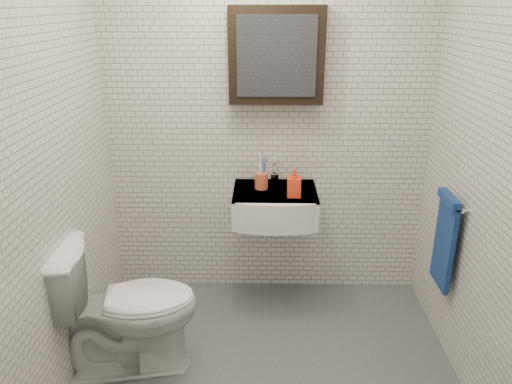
% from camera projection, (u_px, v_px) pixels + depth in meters
% --- Properties ---
extents(ground, '(2.20, 2.00, 0.01)m').
position_uv_depth(ground, '(267.00, 375.00, 2.87)').
color(ground, '#4A4C51').
rests_on(ground, ground).
extents(room_shell, '(2.22, 2.02, 2.51)m').
position_uv_depth(room_shell, '(269.00, 127.00, 2.35)').
color(room_shell, silver).
rests_on(room_shell, ground).
extents(washbasin, '(0.55, 0.50, 0.20)m').
position_uv_depth(washbasin, '(275.00, 206.00, 3.29)').
color(washbasin, white).
rests_on(washbasin, room_shell).
extents(faucet, '(0.06, 0.20, 0.15)m').
position_uv_depth(faucet, '(275.00, 173.00, 3.41)').
color(faucet, silver).
rests_on(faucet, washbasin).
extents(mirror_cabinet, '(0.60, 0.15, 0.60)m').
position_uv_depth(mirror_cabinet, '(276.00, 55.00, 3.13)').
color(mirror_cabinet, black).
rests_on(mirror_cabinet, room_shell).
extents(towel_rail, '(0.09, 0.30, 0.58)m').
position_uv_depth(towel_rail, '(445.00, 237.00, 2.92)').
color(towel_rail, silver).
rests_on(towel_rail, room_shell).
extents(toothbrush_cup, '(0.11, 0.11, 0.24)m').
position_uv_depth(toothbrush_cup, '(261.00, 180.00, 3.31)').
color(toothbrush_cup, '#BF532F').
rests_on(toothbrush_cup, washbasin).
extents(soap_bottle, '(0.09, 0.09, 0.19)m').
position_uv_depth(soap_bottle, '(294.00, 182.00, 3.16)').
color(soap_bottle, orange).
rests_on(soap_bottle, washbasin).
extents(toilet, '(0.86, 0.58, 0.81)m').
position_uv_depth(toilet, '(126.00, 306.00, 2.82)').
color(toilet, white).
rests_on(toilet, ground).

